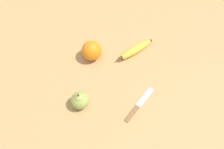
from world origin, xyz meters
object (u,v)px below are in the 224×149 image
paring_knife (138,106)px  pear (80,100)px  banana (135,50)px  orange (92,51)px

paring_knife → pear: bearing=-143.7°
banana → pear: (0.32, -0.08, 0.02)m
orange → banana: bearing=124.9°
banana → paring_knife: bearing=54.9°
banana → orange: (0.11, -0.15, 0.03)m
banana → paring_knife: size_ratio=1.05×
pear → banana: bearing=166.4°
banana → orange: bearing=-28.1°
pear → paring_knife: size_ratio=0.49×
banana → pear: pear is taller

